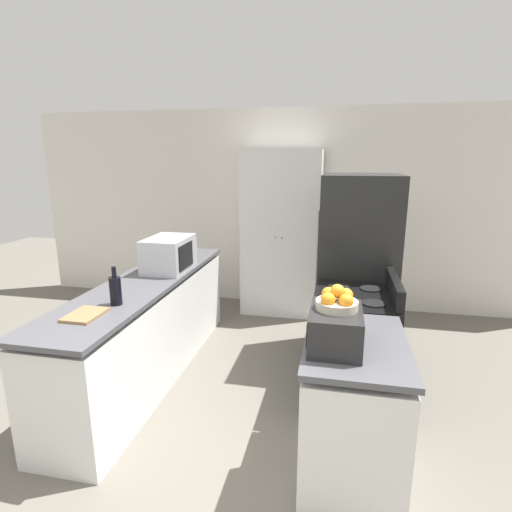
{
  "coord_description": "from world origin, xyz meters",
  "views": [
    {
      "loc": [
        0.76,
        -1.69,
        1.96
      ],
      "look_at": [
        0.0,
        1.97,
        1.05
      ],
      "focal_mm": 28.0,
      "sensor_mm": 36.0,
      "label": 1
    }
  ],
  "objects": [
    {
      "name": "wall_back",
      "position": [
        0.0,
        3.61,
        1.3
      ],
      "size": [
        7.0,
        0.06,
        2.6
      ],
      "color": "silver",
      "rests_on": "ground_plane"
    },
    {
      "name": "fruit_bowl",
      "position": [
        0.78,
        0.48,
        1.19
      ],
      "size": [
        0.24,
        0.24,
        0.15
      ],
      "color": "#B2A893",
      "rests_on": "toaster_oven"
    },
    {
      "name": "wine_bottle",
      "position": [
        -0.81,
        0.82,
        1.03
      ],
      "size": [
        0.09,
        0.09,
        0.29
      ],
      "color": "black",
      "rests_on": "counter_left"
    },
    {
      "name": "toaster_oven",
      "position": [
        0.77,
        0.46,
        1.03
      ],
      "size": [
        0.3,
        0.41,
        0.22
      ],
      "color": "black",
      "rests_on": "counter_right"
    },
    {
      "name": "stove",
      "position": [
        0.92,
        1.39,
        0.47
      ],
      "size": [
        0.66,
        0.73,
        1.08
      ],
      "color": "black",
      "rests_on": "ground_plane"
    },
    {
      "name": "pantry_cabinet",
      "position": [
        0.06,
        3.29,
        1.03
      ],
      "size": [
        0.98,
        0.58,
        2.07
      ],
      "color": "silver",
      "rests_on": "ground_plane"
    },
    {
      "name": "refrigerator",
      "position": [
        0.96,
        2.18,
        0.91
      ],
      "size": [
        0.75,
        0.78,
        1.82
      ],
      "color": "black",
      "rests_on": "ground_plane"
    },
    {
      "name": "cutting_board",
      "position": [
        -0.9,
        0.57,
        0.93
      ],
      "size": [
        0.21,
        0.28,
        0.02
      ],
      "color": "#8E6642",
      "rests_on": "counter_left"
    },
    {
      "name": "microwave",
      "position": [
        -0.81,
        1.78,
        1.08
      ],
      "size": [
        0.38,
        0.54,
        0.32
      ],
      "color": "#B2B2B7",
      "rests_on": "counter_left"
    },
    {
      "name": "counter_right",
      "position": [
        0.9,
        0.55,
        0.44
      ],
      "size": [
        0.6,
        0.9,
        0.92
      ],
      "color": "silver",
      "rests_on": "ground_plane"
    },
    {
      "name": "counter_left",
      "position": [
        -0.9,
        1.43,
        0.44
      ],
      "size": [
        0.6,
        2.66,
        0.92
      ],
      "color": "silver",
      "rests_on": "ground_plane"
    }
  ]
}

